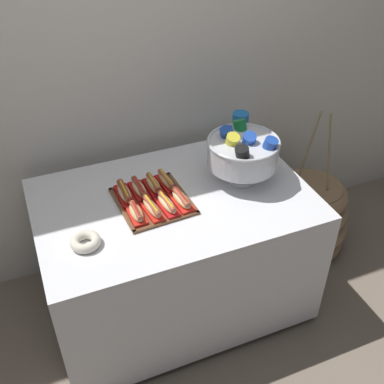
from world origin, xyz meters
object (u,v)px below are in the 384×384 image
at_px(hot_dog_0, 136,213).
at_px(hot_dog_2, 167,204).
at_px(hot_dog_7, 168,181).
at_px(donut, 85,242).
at_px(punch_bowl, 243,151).
at_px(hot_dog_1, 152,208).
at_px(hot_dog_3, 181,200).
at_px(hot_dog_6, 154,185).
at_px(hot_dog_5, 139,189).
at_px(buffet_table, 175,251).
at_px(floor_vase, 305,216).
at_px(hot_dog_4, 125,193).
at_px(serving_tray, 153,201).
at_px(cup_stack, 240,130).

relative_size(hot_dog_0, hot_dog_2, 0.84).
distance_m(hot_dog_7, donut, 0.54).
bearing_deg(punch_bowl, donut, -167.31).
distance_m(hot_dog_1, hot_dog_3, 0.15).
distance_m(hot_dog_0, hot_dog_6, 0.22).
height_order(hot_dog_3, hot_dog_6, same).
bearing_deg(hot_dog_2, hot_dog_3, 3.12).
bearing_deg(hot_dog_6, hot_dog_7, 3.12).
distance_m(hot_dog_1, hot_dog_5, 0.17).
bearing_deg(hot_dog_5, hot_dog_3, -44.61).
bearing_deg(buffet_table, donut, -160.06).
xyz_separation_m(hot_dog_0, hot_dog_3, (0.22, 0.01, 0.00)).
xyz_separation_m(hot_dog_5, donut, (-0.32, -0.26, -0.01)).
height_order(floor_vase, hot_dog_3, floor_vase).
height_order(hot_dog_1, hot_dog_4, hot_dog_1).
xyz_separation_m(hot_dog_3, hot_dog_5, (-0.16, 0.16, -0.00)).
distance_m(hot_dog_4, hot_dog_5, 0.08).
relative_size(hot_dog_0, hot_dog_7, 0.84).
xyz_separation_m(floor_vase, hot_dog_3, (-0.93, -0.21, 0.57)).
bearing_deg(buffet_table, hot_dog_3, -78.80).
height_order(hot_dog_3, donut, hot_dog_3).
relative_size(floor_vase, donut, 7.32).
bearing_deg(hot_dog_6, buffet_table, -52.44).
bearing_deg(serving_tray, buffet_table, -3.74).
bearing_deg(hot_dog_2, hot_dog_6, 93.12).
bearing_deg(hot_dog_6, hot_dog_1, -111.33).
relative_size(serving_tray, hot_dog_7, 2.08).
xyz_separation_m(hot_dog_2, cup_stack, (0.57, 0.38, 0.07)).
xyz_separation_m(buffet_table, cup_stack, (0.51, 0.31, 0.46)).
xyz_separation_m(floor_vase, hot_dog_1, (-1.08, -0.22, 0.57)).
distance_m(floor_vase, cup_stack, 0.78).
height_order(hot_dog_6, cup_stack, cup_stack).
bearing_deg(punch_bowl, buffet_table, -176.80).
relative_size(punch_bowl, cup_stack, 1.74).
xyz_separation_m(hot_dog_3, hot_dog_6, (-0.08, 0.16, -0.00)).
bearing_deg(hot_dog_4, cup_stack, 17.23).
xyz_separation_m(serving_tray, hot_dog_0, (-0.11, -0.09, 0.03)).
bearing_deg(cup_stack, hot_dog_6, -159.40).
xyz_separation_m(buffet_table, donut, (-0.47, -0.17, 0.38)).
relative_size(hot_dog_1, hot_dog_5, 1.01).
xyz_separation_m(hot_dog_0, cup_stack, (0.72, 0.39, 0.07)).
bearing_deg(hot_dog_0, floor_vase, 11.12).
bearing_deg(hot_dog_5, hot_dog_7, 3.12).
height_order(hot_dog_3, hot_dog_7, hot_dog_3).
xyz_separation_m(hot_dog_1, punch_bowl, (0.51, 0.10, 0.13)).
relative_size(hot_dog_7, donut, 1.36).
relative_size(hot_dog_5, punch_bowl, 0.49).
relative_size(buffet_table, cup_stack, 6.46).
distance_m(hot_dog_7, cup_stack, 0.55).
distance_m(punch_bowl, donut, 0.88).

